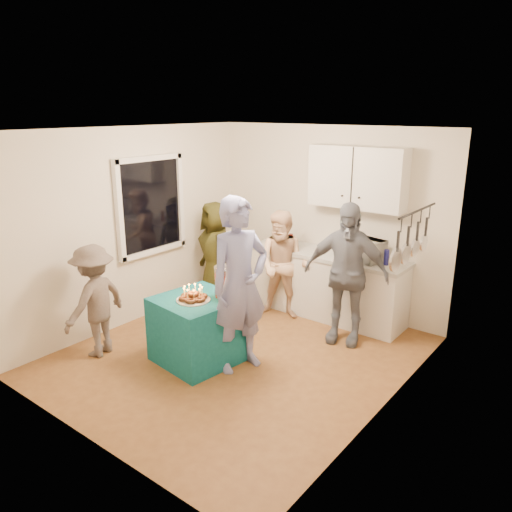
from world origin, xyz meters
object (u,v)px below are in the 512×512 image
Objects in this scene: punch_jar at (225,283)px; woman_back_left at (215,253)px; woman_back_right at (346,273)px; microwave at (363,249)px; child_near_left at (95,301)px; man_birthday at (240,285)px; party_table at (198,329)px; counter at (326,286)px; woman_back_center at (283,265)px.

punch_jar is 0.22× the size of woman_back_left.
woman_back_left is 2.15m from woman_back_right.
microwave is 0.59m from woman_back_right.
child_near_left is (-2.12, -2.10, -0.21)m from woman_back_right.
woman_back_right is at bearing -7.38° from man_birthday.
man_birthday is (0.26, -0.06, 0.04)m from punch_jar.
woman_back_left is at bearing 125.67° from party_table.
punch_jar reaches higher than counter.
microwave is (0.52, 0.00, 0.62)m from counter.
woman_back_left is (-1.07, 1.49, 0.38)m from party_table.
punch_jar is 1.41m from woman_back_center.
child_near_left is at bearing -149.89° from woman_back_right.
counter is 1.13× the size of man_birthday.
party_table is at bearing -27.26° from woman_back_left.
child_near_left is (-1.10, -2.24, -0.08)m from woman_back_center.
man_birthday reaches higher than child_near_left.
microwave is 0.60× the size of party_table.
microwave is 2.19m from woman_back_left.
punch_jar is 0.19× the size of woman_back_right.
man_birthday is 1.29× the size of woman_back_center.
woman_back_left is (-1.58, -0.56, 0.33)m from counter.
woman_back_right is (1.08, 1.48, 0.50)m from party_table.
woman_back_right is (2.15, -0.01, 0.12)m from woman_back_left.
woman_back_center reaches higher than punch_jar.
punch_jar is (-0.81, -1.81, -0.12)m from microwave.
child_near_left is (-1.26, -0.85, -0.26)m from punch_jar.
man_birthday is at bearing 107.48° from child_near_left.
party_table is 1.90m from woman_back_right.
microwave is 1.95m from man_birthday.
man_birthday is (0.48, 0.18, 0.59)m from party_table.
woman_back_right is 2.99m from child_near_left.
counter is 6.47× the size of punch_jar.
man_birthday reaches higher than woman_back_right.
woman_back_left is (-1.28, 1.25, -0.17)m from punch_jar.
woman_back_left is 1.14× the size of child_near_left.
woman_back_left is at bearing -160.54° from counter.
microwave is at bearing 0.00° from counter.
man_birthday is at bearing 20.61° from party_table.
man_birthday reaches higher than woman_back_center.
party_table is 0.48× the size of woman_back_right.
party_table is (-0.51, -2.05, -0.05)m from counter.
punch_jar is at bearing -139.38° from woman_back_right.
counter is 1.70m from woman_back_left.
woman_back_center is at bearing 88.02° from party_table.
microwave is 0.29× the size of woman_back_right.
party_table is at bearing -103.91° from counter.
woman_back_right is at bearing 55.14° from punch_jar.
counter is 1.94m from man_birthday.
man_birthday is at bearing -90.84° from counter.
microwave is 2.39m from party_table.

